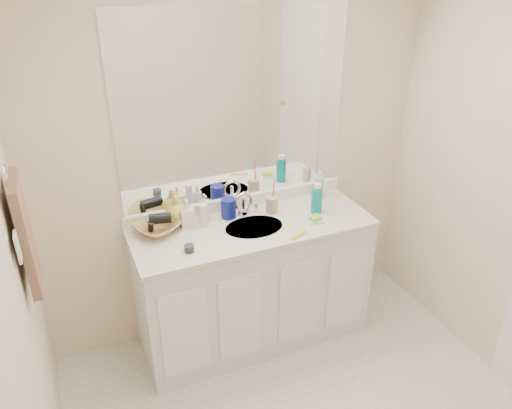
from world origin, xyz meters
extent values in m
cube|color=beige|center=(0.00, 1.30, 1.20)|extent=(2.60, 0.02, 2.40)
cube|color=beige|center=(-1.30, 0.00, 1.20)|extent=(0.02, 2.60, 2.40)
cube|color=silver|center=(0.00, 1.02, 0.42)|extent=(1.50, 0.55, 0.85)
cube|color=silver|center=(0.00, 1.02, 0.86)|extent=(1.52, 0.57, 0.03)
cube|color=white|center=(0.00, 1.29, 0.92)|extent=(1.52, 0.03, 0.08)
cylinder|color=#B3AB9C|center=(0.00, 1.00, 0.87)|extent=(0.37, 0.37, 0.02)
cylinder|color=silver|center=(0.00, 1.18, 0.94)|extent=(0.02, 0.02, 0.11)
cube|color=white|center=(0.00, 1.29, 1.56)|extent=(1.48, 0.01, 1.20)
cylinder|color=navy|center=(-0.10, 1.18, 0.95)|extent=(0.12, 0.12, 0.13)
cylinder|color=tan|center=(0.18, 1.14, 0.93)|extent=(0.09, 0.09, 0.11)
cylinder|color=#FF436B|center=(0.19, 1.14, 1.03)|extent=(0.01, 0.03, 0.18)
cylinder|color=#0B818C|center=(0.45, 1.02, 0.96)|extent=(0.09, 0.09, 0.17)
cylinder|color=silver|center=(0.57, 1.20, 0.96)|extent=(0.07, 0.07, 0.16)
cube|color=silver|center=(0.38, 0.91, 0.89)|extent=(0.11, 0.09, 0.01)
cube|color=#91D834|center=(0.38, 0.91, 0.90)|extent=(0.08, 0.07, 0.03)
cube|color=orange|center=(0.21, 0.80, 0.88)|extent=(0.13, 0.07, 0.01)
cylinder|color=#2D2D33|center=(-0.45, 0.89, 0.90)|extent=(0.07, 0.07, 0.04)
cylinder|color=white|center=(-0.28, 1.13, 0.96)|extent=(0.05, 0.05, 0.15)
imported|color=silver|center=(-0.25, 1.21, 0.97)|extent=(0.08, 0.08, 0.18)
imported|color=#F5E4C8|center=(-0.38, 1.18, 0.97)|extent=(0.09, 0.09, 0.18)
imported|color=#CFC350|center=(-0.43, 1.24, 0.97)|extent=(0.17, 0.17, 0.19)
imported|color=#B38A48|center=(-0.57, 1.18, 0.91)|extent=(0.34, 0.34, 0.06)
cylinder|color=black|center=(-0.55, 1.18, 0.97)|extent=(0.14, 0.09, 0.07)
torus|color=silver|center=(-1.27, 0.77, 1.55)|extent=(0.01, 0.11, 0.11)
cube|color=brown|center=(-1.25, 0.77, 1.25)|extent=(0.04, 0.32, 0.55)
cube|color=white|center=(-1.27, 0.57, 1.30)|extent=(0.01, 0.08, 0.13)
camera|label=1|loc=(-1.05, -1.47, 2.44)|focal=35.00mm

